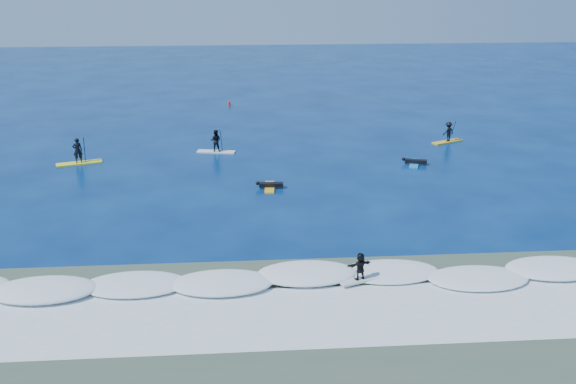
{
  "coord_description": "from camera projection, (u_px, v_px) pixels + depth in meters",
  "views": [
    {
      "loc": [
        -1.9,
        -36.62,
        14.19
      ],
      "look_at": [
        0.86,
        0.85,
        0.6
      ],
      "focal_mm": 40.0,
      "sensor_mm": 36.0,
      "label": 1
    }
  ],
  "objects": [
    {
      "name": "sup_paddler_left",
      "position": [
        78.0,
        155.0,
        47.28
      ],
      "size": [
        3.35,
        1.73,
        2.28
      ],
      "rotation": [
        0.0,
        0.0,
        0.3
      ],
      "color": "#FFF91B",
      "rests_on": "ground"
    },
    {
      "name": "prone_paddler_near",
      "position": [
        270.0,
        186.0,
        42.41
      ],
      "size": [
        1.84,
        2.34,
        0.48
      ],
      "rotation": [
        0.0,
        0.0,
        1.51
      ],
      "color": "yellow",
      "rests_on": "ground"
    },
    {
      "name": "sup_paddler_right",
      "position": [
        448.0,
        133.0,
        52.9
      ],
      "size": [
        2.85,
        1.83,
        1.98
      ],
      "rotation": [
        0.0,
        0.0,
        0.44
      ],
      "color": "yellow",
      "rests_on": "ground"
    },
    {
      "name": "wave_surfer",
      "position": [
        360.0,
        268.0,
        29.61
      ],
      "size": [
        2.03,
        1.15,
        1.42
      ],
      "rotation": [
        0.0,
        0.0,
        0.33
      ],
      "color": "silver",
      "rests_on": "breaking_wave"
    },
    {
      "name": "marker_buoy",
      "position": [
        229.0,
        103.0,
        66.36
      ],
      "size": [
        0.26,
        0.26,
        0.62
      ],
      "rotation": [
        0.0,
        0.0,
        -0.39
      ],
      "color": "red",
      "rests_on": "ground"
    },
    {
      "name": "whitewater",
      "position": [
        292.0,
        317.0,
        27.11
      ],
      "size": [
        34.0,
        5.0,
        0.02
      ],
      "primitive_type": "cube",
      "color": "silver",
      "rests_on": "ground"
    },
    {
      "name": "ground",
      "position": [
        275.0,
        206.0,
        39.31
      ],
      "size": [
        160.0,
        160.0,
        0.0
      ],
      "primitive_type": "plane",
      "color": "#041E4D",
      "rests_on": "ground"
    },
    {
      "name": "shallow_water",
      "position": [
        294.0,
        329.0,
        26.17
      ],
      "size": [
        90.0,
        13.0,
        0.01
      ],
      "primitive_type": "cube",
      "color": "#3E5443",
      "rests_on": "ground"
    },
    {
      "name": "breaking_wave",
      "position": [
        287.0,
        283.0,
        29.93
      ],
      "size": [
        40.0,
        6.0,
        0.3
      ],
      "primitive_type": "cube",
      "color": "white",
      "rests_on": "ground"
    },
    {
      "name": "sup_paddler_center",
      "position": [
        216.0,
        143.0,
        50.09
      ],
      "size": [
        3.07,
        1.3,
        2.09
      ],
      "rotation": [
        0.0,
        0.0,
        -0.19
      ],
      "color": "white",
      "rests_on": "ground"
    },
    {
      "name": "prone_paddler_far",
      "position": [
        414.0,
        162.0,
        47.35
      ],
      "size": [
        1.83,
        2.41,
        0.49
      ],
      "rotation": [
        0.0,
        0.0,
        1.26
      ],
      "color": "#1B7CD1",
      "rests_on": "ground"
    }
  ]
}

